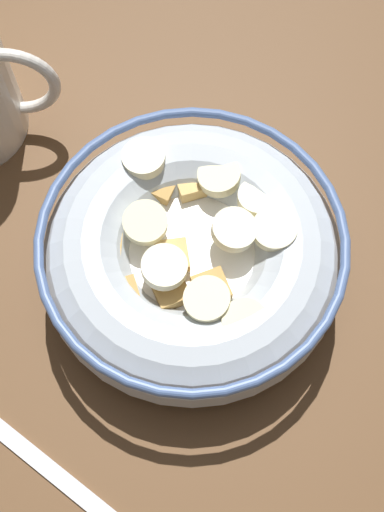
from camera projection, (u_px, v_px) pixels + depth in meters
ground_plane at (192, 279)px, 45.65cm from camera, size 97.79×97.79×2.00cm
cereal_bowl at (192, 255)px, 41.93cm from camera, size 18.52×18.52×5.98cm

